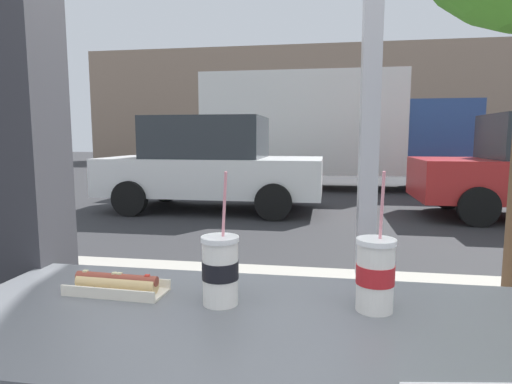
# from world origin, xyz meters

# --- Properties ---
(ground_plane) EXTENTS (60.00, 60.00, 0.00)m
(ground_plane) POSITION_xyz_m (0.00, 8.00, 0.00)
(ground_plane) COLOR #2D2D30
(sidewalk_strip) EXTENTS (16.00, 2.80, 0.14)m
(sidewalk_strip) POSITION_xyz_m (0.00, 1.60, 0.07)
(sidewalk_strip) COLOR #9E998E
(sidewalk_strip) RESTS_ON ground
(building_facade_far) EXTENTS (28.00, 1.20, 6.41)m
(building_facade_far) POSITION_xyz_m (0.00, 23.44, 3.20)
(building_facade_far) COLOR gray
(building_facade_far) RESTS_ON ground
(soda_cup_left) EXTENTS (0.09, 0.09, 0.32)m
(soda_cup_left) POSITION_xyz_m (-0.36, -0.20, 1.10)
(soda_cup_left) COLOR white
(soda_cup_left) RESTS_ON window_counter
(soda_cup_right) EXTENTS (0.09, 0.09, 0.33)m
(soda_cup_right) POSITION_xyz_m (-0.00, -0.18, 1.10)
(soda_cup_right) COLOR silver
(soda_cup_right) RESTS_ON window_counter
(hotdog_tray_near) EXTENTS (0.26, 0.11, 0.05)m
(hotdog_tray_near) POSITION_xyz_m (-0.64, -0.17, 1.04)
(hotdog_tray_near) COLOR beige
(hotdog_tray_near) RESTS_ON window_counter
(parked_car_white) EXTENTS (4.21, 1.99, 1.81)m
(parked_car_white) POSITION_xyz_m (-2.34, 6.93, 0.90)
(parked_car_white) COLOR silver
(parked_car_white) RESTS_ON ground
(box_truck) EXTENTS (7.06, 2.44, 3.11)m
(box_truck) POSITION_xyz_m (-0.12, 11.01, 1.68)
(box_truck) COLOR silver
(box_truck) RESTS_ON ground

